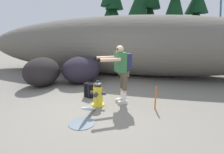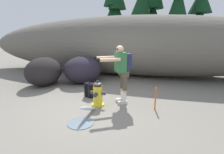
{
  "view_description": "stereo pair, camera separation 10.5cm",
  "coord_description": "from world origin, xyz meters",
  "px_view_note": "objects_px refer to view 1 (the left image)",
  "views": [
    {
      "loc": [
        1.56,
        -4.11,
        1.86
      ],
      "look_at": [
        0.34,
        0.32,
        0.75
      ],
      "focal_mm": 27.39,
      "sensor_mm": 36.0,
      "label": 1
    },
    {
      "loc": [
        1.66,
        -4.08,
        1.86
      ],
      "look_at": [
        0.34,
        0.32,
        0.75
      ],
      "focal_mm": 27.39,
      "sensor_mm": 36.0,
      "label": 2
    }
  ],
  "objects_px": {
    "boulder_large": "(81,70)",
    "survey_stake": "(156,98)",
    "fire_hydrant": "(98,94)",
    "boulder_mid": "(42,72)",
    "utility_worker": "(121,67)",
    "spare_backpack": "(90,90)"
  },
  "relations": [
    {
      "from": "spare_backpack",
      "to": "boulder_large",
      "type": "distance_m",
      "value": 1.75
    },
    {
      "from": "fire_hydrant",
      "to": "survey_stake",
      "type": "bearing_deg",
      "value": 6.5
    },
    {
      "from": "survey_stake",
      "to": "boulder_large",
      "type": "bearing_deg",
      "value": 147.98
    },
    {
      "from": "utility_worker",
      "to": "spare_backpack",
      "type": "bearing_deg",
      "value": -43.8
    },
    {
      "from": "fire_hydrant",
      "to": "spare_backpack",
      "type": "relative_size",
      "value": 1.49
    },
    {
      "from": "boulder_large",
      "to": "utility_worker",
      "type": "bearing_deg",
      "value": -40.15
    },
    {
      "from": "utility_worker",
      "to": "fire_hydrant",
      "type": "bearing_deg",
      "value": 0.32
    },
    {
      "from": "utility_worker",
      "to": "boulder_large",
      "type": "xyz_separation_m",
      "value": [
        -1.97,
        1.66,
        -0.48
      ]
    },
    {
      "from": "fire_hydrant",
      "to": "boulder_large",
      "type": "distance_m",
      "value": 2.47
    },
    {
      "from": "boulder_mid",
      "to": "survey_stake",
      "type": "distance_m",
      "value": 4.35
    },
    {
      "from": "fire_hydrant",
      "to": "boulder_mid",
      "type": "xyz_separation_m",
      "value": [
        -2.69,
        1.27,
        0.22
      ]
    },
    {
      "from": "boulder_large",
      "to": "survey_stake",
      "type": "height_order",
      "value": "boulder_large"
    },
    {
      "from": "spare_backpack",
      "to": "survey_stake",
      "type": "relative_size",
      "value": 0.78
    },
    {
      "from": "boulder_large",
      "to": "spare_backpack",
      "type": "bearing_deg",
      "value": -56.89
    },
    {
      "from": "spare_backpack",
      "to": "boulder_mid",
      "type": "height_order",
      "value": "boulder_mid"
    },
    {
      "from": "spare_backpack",
      "to": "utility_worker",
      "type": "bearing_deg",
      "value": -79.9
    },
    {
      "from": "boulder_large",
      "to": "survey_stake",
      "type": "distance_m",
      "value": 3.47
    },
    {
      "from": "boulder_large",
      "to": "boulder_mid",
      "type": "relative_size",
      "value": 0.97
    },
    {
      "from": "utility_worker",
      "to": "spare_backpack",
      "type": "relative_size",
      "value": 3.43
    },
    {
      "from": "fire_hydrant",
      "to": "spare_backpack",
      "type": "height_order",
      "value": "fire_hydrant"
    },
    {
      "from": "survey_stake",
      "to": "spare_backpack",
      "type": "bearing_deg",
      "value": 168.82
    },
    {
      "from": "fire_hydrant",
      "to": "boulder_large",
      "type": "xyz_separation_m",
      "value": [
        -1.42,
        2.01,
        0.22
      ]
    }
  ]
}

